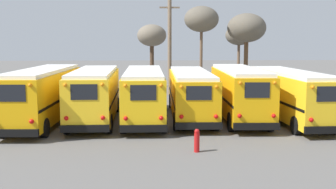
{
  "coord_description": "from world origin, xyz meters",
  "views": [
    {
      "loc": [
        -1.26,
        -25.9,
        4.84
      ],
      "look_at": [
        0.0,
        -0.47,
        1.6
      ],
      "focal_mm": 45.0,
      "sensor_mm": 36.0,
      "label": 1
    }
  ],
  "objects_px": {
    "school_bus_1": "(95,94)",
    "bare_tree_1": "(239,36)",
    "school_bus_2": "(144,93)",
    "utility_pole": "(170,44)",
    "bare_tree_0": "(247,29)",
    "bare_tree_3": "(201,20)",
    "fire_hydrant": "(197,140)",
    "school_bus_0": "(43,94)",
    "school_bus_3": "(191,92)",
    "school_bus_5": "(290,94)",
    "school_bus_4": "(239,92)",
    "bare_tree_2": "(152,36)"
  },
  "relations": [
    {
      "from": "school_bus_2",
      "to": "bare_tree_3",
      "type": "bearing_deg",
      "value": 65.57
    },
    {
      "from": "school_bus_4",
      "to": "bare_tree_2",
      "type": "distance_m",
      "value": 19.59
    },
    {
      "from": "school_bus_5",
      "to": "bare_tree_0",
      "type": "relative_size",
      "value": 1.42
    },
    {
      "from": "school_bus_0",
      "to": "bare_tree_0",
      "type": "xyz_separation_m",
      "value": [
        14.8,
        11.84,
        4.15
      ]
    },
    {
      "from": "bare_tree_1",
      "to": "bare_tree_3",
      "type": "relative_size",
      "value": 0.83
    },
    {
      "from": "school_bus_1",
      "to": "school_bus_5",
      "type": "relative_size",
      "value": 0.91
    },
    {
      "from": "school_bus_1",
      "to": "school_bus_4",
      "type": "height_order",
      "value": "school_bus_4"
    },
    {
      "from": "school_bus_5",
      "to": "utility_pole",
      "type": "xyz_separation_m",
      "value": [
        -6.61,
        13.09,
        2.87
      ]
    },
    {
      "from": "bare_tree_0",
      "to": "school_bus_4",
      "type": "bearing_deg",
      "value": -105.13
    },
    {
      "from": "school_bus_3",
      "to": "fire_hydrant",
      "type": "xyz_separation_m",
      "value": [
        -0.58,
        -8.33,
        -1.1
      ]
    },
    {
      "from": "school_bus_0",
      "to": "fire_hydrant",
      "type": "relative_size",
      "value": 9.99
    },
    {
      "from": "school_bus_1",
      "to": "school_bus_4",
      "type": "distance_m",
      "value": 8.86
    },
    {
      "from": "school_bus_1",
      "to": "bare_tree_1",
      "type": "bearing_deg",
      "value": 53.6
    },
    {
      "from": "bare_tree_0",
      "to": "utility_pole",
      "type": "bearing_deg",
      "value": 169.47
    },
    {
      "from": "school_bus_0",
      "to": "school_bus_1",
      "type": "relative_size",
      "value": 1.1
    },
    {
      "from": "bare_tree_3",
      "to": "utility_pole",
      "type": "bearing_deg",
      "value": 150.11
    },
    {
      "from": "school_bus_5",
      "to": "bare_tree_3",
      "type": "bearing_deg",
      "value": 108.88
    },
    {
      "from": "school_bus_1",
      "to": "bare_tree_3",
      "type": "relative_size",
      "value": 1.21
    },
    {
      "from": "fire_hydrant",
      "to": "school_bus_0",
      "type": "bearing_deg",
      "value": 140.03
    },
    {
      "from": "school_bus_1",
      "to": "utility_pole",
      "type": "height_order",
      "value": "utility_pole"
    },
    {
      "from": "school_bus_2",
      "to": "school_bus_3",
      "type": "xyz_separation_m",
      "value": [
        2.95,
        0.63,
        -0.06
      ]
    },
    {
      "from": "bare_tree_1",
      "to": "fire_hydrant",
      "type": "distance_m",
      "value": 25.54
    },
    {
      "from": "utility_pole",
      "to": "bare_tree_0",
      "type": "height_order",
      "value": "utility_pole"
    },
    {
      "from": "school_bus_3",
      "to": "bare_tree_3",
      "type": "height_order",
      "value": "bare_tree_3"
    },
    {
      "from": "bare_tree_0",
      "to": "school_bus_3",
      "type": "bearing_deg",
      "value": -119.68
    },
    {
      "from": "school_bus_3",
      "to": "school_bus_5",
      "type": "distance_m",
      "value": 6.07
    },
    {
      "from": "bare_tree_0",
      "to": "bare_tree_3",
      "type": "height_order",
      "value": "bare_tree_3"
    },
    {
      "from": "school_bus_1",
      "to": "school_bus_0",
      "type": "bearing_deg",
      "value": -172.52
    },
    {
      "from": "school_bus_1",
      "to": "school_bus_3",
      "type": "height_order",
      "value": "school_bus_1"
    },
    {
      "from": "school_bus_2",
      "to": "fire_hydrant",
      "type": "distance_m",
      "value": 8.14
    },
    {
      "from": "bare_tree_0",
      "to": "bare_tree_1",
      "type": "distance_m",
      "value": 5.35
    },
    {
      "from": "utility_pole",
      "to": "school_bus_1",
      "type": "bearing_deg",
      "value": -112.23
    },
    {
      "from": "school_bus_3",
      "to": "bare_tree_0",
      "type": "height_order",
      "value": "bare_tree_0"
    },
    {
      "from": "utility_pole",
      "to": "bare_tree_1",
      "type": "bearing_deg",
      "value": 29.54
    },
    {
      "from": "utility_pole",
      "to": "bare_tree_0",
      "type": "bearing_deg",
      "value": -10.53
    },
    {
      "from": "school_bus_1",
      "to": "bare_tree_1",
      "type": "height_order",
      "value": "bare_tree_1"
    },
    {
      "from": "school_bus_0",
      "to": "fire_hydrant",
      "type": "distance_m",
      "value": 10.86
    },
    {
      "from": "school_bus_5",
      "to": "bare_tree_1",
      "type": "relative_size",
      "value": 1.6
    },
    {
      "from": "school_bus_0",
      "to": "school_bus_4",
      "type": "bearing_deg",
      "value": 3.62
    },
    {
      "from": "school_bus_5",
      "to": "school_bus_0",
      "type": "bearing_deg",
      "value": 179.96
    },
    {
      "from": "school_bus_3",
      "to": "utility_pole",
      "type": "xyz_separation_m",
      "value": [
        -0.71,
        11.68,
        2.92
      ]
    },
    {
      "from": "school_bus_0",
      "to": "bare_tree_0",
      "type": "height_order",
      "value": "bare_tree_0"
    },
    {
      "from": "school_bus_2",
      "to": "bare_tree_3",
      "type": "height_order",
      "value": "bare_tree_3"
    },
    {
      "from": "utility_pole",
      "to": "school_bus_4",
      "type": "bearing_deg",
      "value": -73.46
    },
    {
      "from": "school_bus_4",
      "to": "bare_tree_0",
      "type": "distance_m",
      "value": 12.22
    },
    {
      "from": "bare_tree_2",
      "to": "bare_tree_3",
      "type": "height_order",
      "value": "bare_tree_3"
    },
    {
      "from": "school_bus_2",
      "to": "utility_pole",
      "type": "height_order",
      "value": "utility_pole"
    },
    {
      "from": "utility_pole",
      "to": "bare_tree_3",
      "type": "height_order",
      "value": "utility_pole"
    },
    {
      "from": "bare_tree_1",
      "to": "school_bus_2",
      "type": "bearing_deg",
      "value": -119.87
    },
    {
      "from": "school_bus_1",
      "to": "bare_tree_3",
      "type": "bearing_deg",
      "value": 54.89
    }
  ]
}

